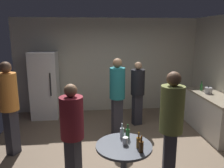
{
  "coord_description": "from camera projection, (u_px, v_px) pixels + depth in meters",
  "views": [
    {
      "loc": [
        -0.5,
        -3.9,
        2.28
      ],
      "look_at": [
        -0.1,
        0.21,
        1.34
      ],
      "focal_mm": 36.17,
      "sensor_mm": 36.0,
      "label": 1
    }
  ],
  "objects": [
    {
      "name": "refrigerator",
      "position": [
        45.0,
        85.0,
        6.11
      ],
      "size": [
        0.7,
        0.68,
        1.8
      ],
      "color": "white",
      "rests_on": "ground_plane"
    },
    {
      "name": "person_in_olive_shirt",
      "position": [
        171.0,
        121.0,
        3.27
      ],
      "size": [
        0.41,
        0.41,
        1.76
      ],
      "rotation": [
        0.0,
        0.0,
        -3.38
      ],
      "color": "#2D2D38",
      "rests_on": "ground_plane"
    },
    {
      "name": "foreground_table",
      "position": [
        124.0,
        152.0,
        3.21
      ],
      "size": [
        0.8,
        0.8,
        0.73
      ],
      "color": "#4C515B",
      "rests_on": "ground_plane"
    },
    {
      "name": "person_in_teal_shirt",
      "position": [
        117.0,
        91.0,
        4.96
      ],
      "size": [
        0.41,
        0.41,
        1.75
      ],
      "rotation": [
        0.0,
        0.0,
        -1.32
      ],
      "color": "#2D2D38",
      "rests_on": "ground_plane"
    },
    {
      "name": "beer_bottle_amber",
      "position": [
        139.0,
        142.0,
        3.09
      ],
      "size": [
        0.06,
        0.06,
        0.23
      ],
      "color": "#8C5919",
      "rests_on": "foreground_table"
    },
    {
      "name": "beer_bottle_on_counter",
      "position": [
        201.0,
        87.0,
        5.54
      ],
      "size": [
        0.06,
        0.06,
        0.23
      ],
      "color": "#26662D",
      "rests_on": "kitchen_counter"
    },
    {
      "name": "beer_bottle_green",
      "position": [
        128.0,
        134.0,
        3.35
      ],
      "size": [
        0.06,
        0.06,
        0.23
      ],
      "color": "#26662D",
      "rests_on": "foreground_table"
    },
    {
      "name": "ground_plane",
      "position": [
        118.0,
        157.0,
        4.35
      ],
      "size": [
        5.2,
        5.2,
        0.1
      ],
      "primitive_type": "cube",
      "color": "#7A6651"
    },
    {
      "name": "beer_bottle_clear",
      "position": [
        122.0,
        132.0,
        3.39
      ],
      "size": [
        0.06,
        0.06,
        0.23
      ],
      "color": "silver",
      "rests_on": "foreground_table"
    },
    {
      "name": "plastic_cup_white",
      "position": [
        125.0,
        141.0,
        3.18
      ],
      "size": [
        0.08,
        0.08,
        0.11
      ],
      "primitive_type": "cylinder",
      "color": "white",
      "rests_on": "foreground_table"
    },
    {
      "name": "person_in_orange_shirt",
      "position": [
        9.0,
        101.0,
        4.15
      ],
      "size": [
        0.46,
        0.46,
        1.79
      ],
      "rotation": [
        0.0,
        0.0,
        -0.46
      ],
      "color": "#2D2D38",
      "rests_on": "ground_plane"
    },
    {
      "name": "kettle",
      "position": [
        208.0,
        90.0,
        5.26
      ],
      "size": [
        0.24,
        0.17,
        0.18
      ],
      "color": "#B2B2B7",
      "rests_on": "kitchen_counter"
    },
    {
      "name": "person_in_black_shirt",
      "position": [
        138.0,
        89.0,
        5.58
      ],
      "size": [
        0.43,
        0.43,
        1.6
      ],
      "rotation": [
        0.0,
        0.0,
        -1.26
      ],
      "color": "#2D2D38",
      "rests_on": "ground_plane"
    },
    {
      "name": "person_in_maroon_shirt",
      "position": [
        72.0,
        129.0,
        3.26
      ],
      "size": [
        0.46,
        0.46,
        1.59
      ],
      "rotation": [
        0.0,
        0.0,
        -0.47
      ],
      "color": "#2D2D38",
      "rests_on": "ground_plane"
    },
    {
      "name": "beer_bottle_brown",
      "position": [
        141.0,
        146.0,
        2.97
      ],
      "size": [
        0.06,
        0.06,
        0.23
      ],
      "color": "#593314",
      "rests_on": "foreground_table"
    },
    {
      "name": "kitchen_counter",
      "position": [
        212.0,
        114.0,
        5.2
      ],
      "size": [
        0.64,
        1.71,
        0.9
      ],
      "color": "beige",
      "rests_on": "ground_plane"
    },
    {
      "name": "wall_back",
      "position": [
        107.0,
        66.0,
        6.59
      ],
      "size": [
        5.32,
        0.06,
        2.7
      ],
      "primitive_type": "cube",
      "color": "beige",
      "rests_on": "ground_plane"
    }
  ]
}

